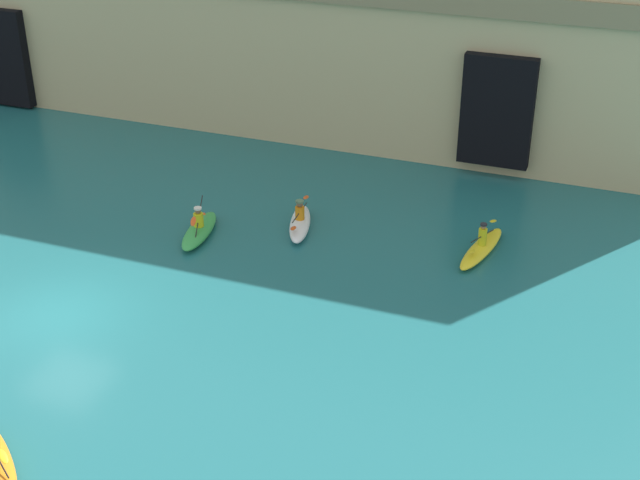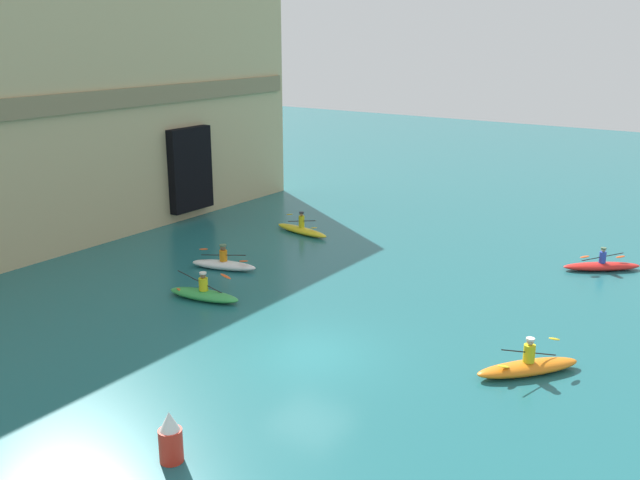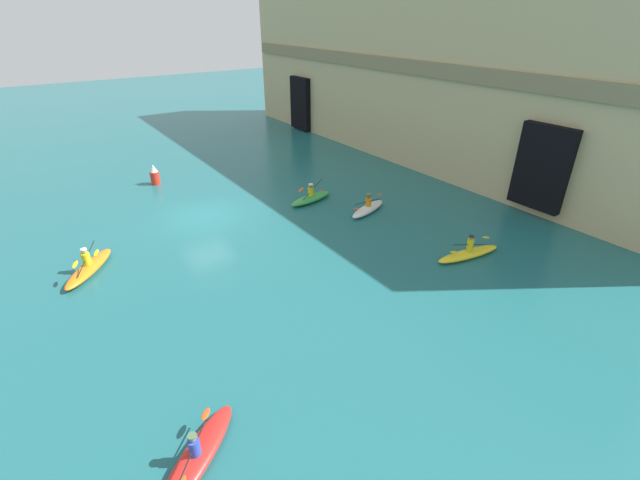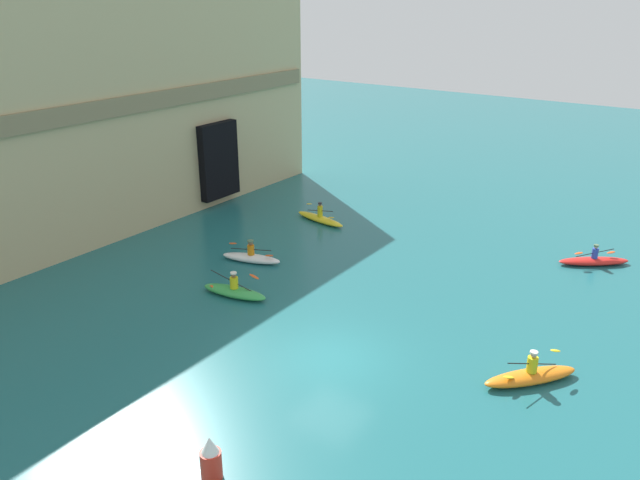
# 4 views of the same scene
# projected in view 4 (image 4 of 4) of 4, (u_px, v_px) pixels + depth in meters

# --- Properties ---
(ground_plane) EXTENTS (120.00, 120.00, 0.00)m
(ground_plane) POSITION_uv_depth(u_px,v_px,m) (332.00, 358.00, 21.84)
(ground_plane) COLOR #1E6066
(kayak_red) EXTENTS (2.64, 3.10, 0.99)m
(kayak_red) POSITION_uv_depth(u_px,v_px,m) (594.00, 261.00, 29.23)
(kayak_red) COLOR red
(kayak_red) RESTS_ON ground
(kayak_white) EXTENTS (1.54, 3.00, 1.11)m
(kayak_white) POSITION_uv_depth(u_px,v_px,m) (251.00, 257.00, 29.47)
(kayak_white) COLOR white
(kayak_white) RESTS_ON ground
(kayak_green) EXTENTS (1.33, 3.09, 1.14)m
(kayak_green) POSITION_uv_depth(u_px,v_px,m) (235.00, 291.00, 26.18)
(kayak_green) COLOR green
(kayak_green) RESTS_ON ground
(kayak_yellow) EXTENTS (1.23, 3.45, 1.11)m
(kayak_yellow) POSITION_uv_depth(u_px,v_px,m) (320.00, 218.00, 34.63)
(kayak_yellow) COLOR yellow
(kayak_yellow) RESTS_ON ground
(kayak_orange) EXTENTS (3.09, 2.72, 1.15)m
(kayak_orange) POSITION_uv_depth(u_px,v_px,m) (531.00, 376.00, 20.43)
(kayak_orange) COLOR orange
(kayak_orange) RESTS_ON ground
(marker_buoy) EXTENTS (0.57, 0.57, 1.30)m
(marker_buoy) POSITION_uv_depth(u_px,v_px,m) (211.00, 459.00, 16.26)
(marker_buoy) COLOR red
(marker_buoy) RESTS_ON ground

